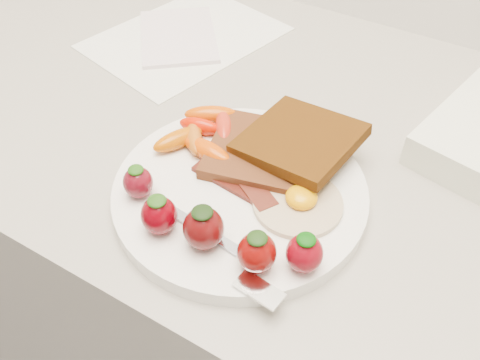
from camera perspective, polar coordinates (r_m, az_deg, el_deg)
The scene contains 11 objects.
counter at distance 1.01m, azimuth 3.94°, elevation -14.59°, with size 2.00×0.60×0.90m, color gray.
plate at distance 0.57m, azimuth -0.00°, elevation -1.35°, with size 0.27×0.27×0.02m, color white.
toast_lower at distance 0.59m, azimuth 2.15°, elevation 3.05°, with size 0.11×0.11×0.01m, color #502712.
toast_upper at distance 0.59m, azimuth 6.39°, elevation 4.29°, with size 0.11×0.11×0.01m, color black.
fried_egg at distance 0.54m, azimuth 6.29°, elevation -2.31°, with size 0.12×0.12×0.02m.
bacon_strips at distance 0.57m, azimuth 0.14°, elevation 0.24°, with size 0.11×0.07×0.01m.
baby_carrots at distance 0.61m, azimuth -4.05°, elevation 5.04°, with size 0.10×0.12×0.02m.
strawberries at distance 0.50m, azimuth -2.88°, elevation -5.09°, with size 0.22×0.07×0.05m.
fork at distance 0.50m, azimuth -1.83°, elevation -7.78°, with size 0.17×0.06×0.00m.
paper_sheet at distance 0.84m, azimuth -5.87°, elevation 14.88°, with size 0.20×0.27×0.00m, color white.
notepad at distance 0.84m, azimuth -6.61°, elevation 15.01°, with size 0.11×0.16×0.01m, color silver.
Camera 1 is at (0.20, 1.23, 1.32)m, focal length 40.00 mm.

